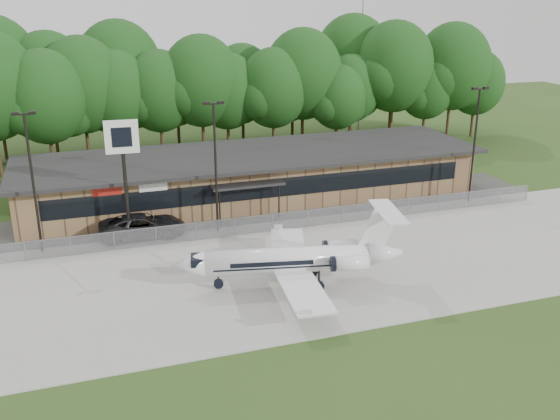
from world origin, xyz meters
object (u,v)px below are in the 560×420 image
object	(u,v)px
terminal	(252,174)
business_jet	(295,260)
suv	(143,226)
pole_sign	(123,150)

from	to	relation	value
terminal	business_jet	xyz separation A→B (m)	(-2.51, -18.41, -0.40)
business_jet	suv	size ratio (longest dim) A/B	2.26
terminal	business_jet	size ratio (longest dim) A/B	2.79
business_jet	pole_sign	xyz separation A→B (m)	(-9.21, 11.26, 5.26)
business_jet	suv	distance (m)	14.26
business_jet	suv	world-z (taller)	business_jet
suv	pole_sign	size ratio (longest dim) A/B	0.71
business_jet	suv	xyz separation A→B (m)	(-8.18, 11.65, -0.87)
suv	pole_sign	bearing A→B (deg)	112.22
business_jet	pole_sign	bearing A→B (deg)	140.92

